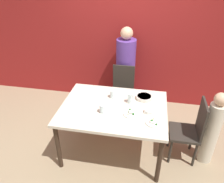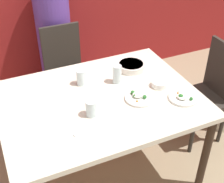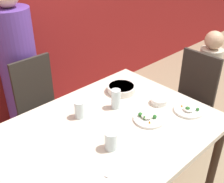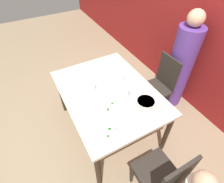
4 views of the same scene
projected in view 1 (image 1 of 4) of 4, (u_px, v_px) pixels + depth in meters
name	position (u px, v px, depth m)	size (l,w,h in m)	color
ground_plane	(113.00, 148.00, 3.39)	(10.00, 10.00, 0.00)	#998466
wall_back	(128.00, 34.00, 3.96)	(10.00, 0.06, 2.70)	maroon
dining_table	(114.00, 111.00, 3.03)	(1.44, 1.08, 0.77)	beige
chair_adult_spot	(123.00, 91.00, 3.88)	(0.40, 0.40, 0.95)	#2D2823
chair_child_spot	(190.00, 129.00, 2.99)	(0.40, 0.40, 0.95)	#2D2823
person_adult	(126.00, 72.00, 4.06)	(0.35, 0.35, 1.55)	#5B3893
person_child	(212.00, 130.00, 2.93)	(0.21, 0.21, 1.12)	beige
bowl_curry	(144.00, 97.00, 3.15)	(0.23, 0.23, 0.05)	silver
plate_rice_adult	(132.00, 113.00, 2.84)	(0.22, 0.22, 0.05)	white
plate_rice_child	(154.00, 122.00, 2.68)	(0.21, 0.21, 0.05)	white
bowl_rice_small	(149.00, 111.00, 2.87)	(0.12, 0.12, 0.04)	white
glass_water_tall	(130.00, 98.00, 3.04)	(0.07, 0.07, 0.15)	silver
glass_water_short	(113.00, 94.00, 3.16)	(0.07, 0.07, 0.12)	silver
glass_water_center	(102.00, 109.00, 2.85)	(0.08, 0.08, 0.12)	silver
fork_steel	(94.00, 117.00, 2.80)	(0.18, 0.08, 0.01)	silver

